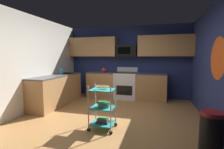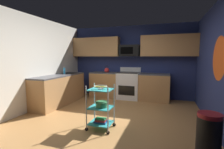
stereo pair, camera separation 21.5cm
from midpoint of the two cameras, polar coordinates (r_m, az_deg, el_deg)
name	(u,v)px [view 2 (the right image)]	position (r m, az deg, el deg)	size (l,w,h in m)	color
floor	(108,120)	(4.05, 0.29, -15.60)	(4.40, 4.80, 0.04)	#A87542
wall_back	(130,62)	(6.12, 7.45, 4.39)	(4.52, 0.06, 2.60)	navy
wall_left	(31,64)	(4.94, -25.15, 3.47)	(0.06, 4.80, 2.60)	silver
wall_right	(221,67)	(3.73, 34.94, 2.29)	(0.06, 4.80, 2.60)	navy
wall_flower_decal	(219,58)	(3.72, 34.58, 4.62)	(0.84, 0.84, 0.00)	#E5591E
counter_run	(101,87)	(5.57, -2.77, -4.38)	(3.59, 2.66, 0.92)	#B27F4C
oven_range	(129,85)	(5.88, 6.81, -3.72)	(0.76, 0.65, 1.10)	white
upper_cabinets	(129,46)	(5.94, 7.14, 9.66)	(4.40, 0.33, 0.70)	#B27F4C
microwave	(130,51)	(5.90, 7.17, 8.22)	(0.70, 0.39, 0.40)	black
rolling_cart	(101,107)	(3.42, -2.12, -11.33)	(0.53, 0.41, 0.91)	silver
fruit_bowl	(101,87)	(3.32, -2.15, -4.32)	(0.27, 0.27, 0.07)	silver
mixing_bowl_large	(102,104)	(3.40, -1.78, -10.28)	(0.25, 0.25, 0.11)	#387F4C
book_stack	(101,120)	(3.52, -2.10, -15.68)	(0.25, 0.18, 0.09)	#1E4C8C
kettle	(107,70)	(6.03, -0.81, 1.53)	(0.21, 0.18, 0.26)	red
dish_soap_bottle	(64,71)	(5.58, -15.17, 1.19)	(0.06, 0.06, 0.20)	#2D8CBF
trash_can	(209,135)	(3.00, 32.45, -17.38)	(0.34, 0.42, 0.66)	black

